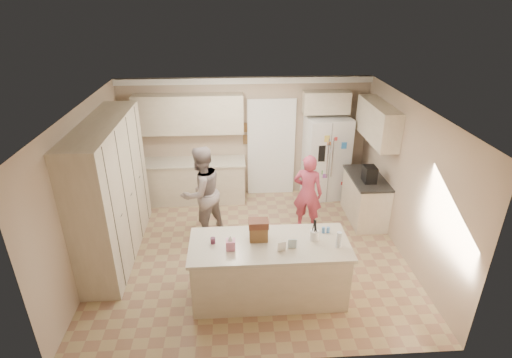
{
  "coord_description": "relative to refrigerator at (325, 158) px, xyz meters",
  "views": [
    {
      "loc": [
        -0.29,
        -5.8,
        4.18
      ],
      "look_at": [
        0.1,
        0.35,
        1.25
      ],
      "focal_mm": 28.0,
      "sensor_mm": 36.0,
      "label": 1
    }
  ],
  "objects": [
    {
      "name": "right_upper_cab",
      "position": [
        0.71,
        -0.86,
        1.05
      ],
      "size": [
        0.35,
        1.5,
        0.7
      ],
      "primitive_type": "cube",
      "color": "beige",
      "rests_on": "wall_right"
    },
    {
      "name": "back_base_cab",
      "position": [
        -2.86,
        -0.06,
        -0.46
      ],
      "size": [
        2.2,
        0.6,
        0.88
      ],
      "primitive_type": "cube",
      "color": "beige",
      "rests_on": "floor"
    },
    {
      "name": "water_bottle",
      "position": [
        -0.56,
        -3.31,
        0.14
      ],
      "size": [
        0.07,
        0.07,
        0.24
      ],
      "primitive_type": "cylinder",
      "color": "silver",
      "rests_on": "island_top"
    },
    {
      "name": "teen_girl",
      "position": [
        -0.62,
        -1.32,
        -0.15
      ],
      "size": [
        0.64,
        0.54,
        1.51
      ],
      "primitive_type": "imported",
      "rotation": [
        0.0,
        0.0,
        2.77
      ],
      "color": "#B44250",
      "rests_on": "floor"
    },
    {
      "name": "wall_right",
      "position": [
        0.9,
        -2.06,
        0.4
      ],
      "size": [
        0.02,
        4.6,
        2.6
      ],
      "primitive_type": "cube",
      "color": "tan",
      "rests_on": "ground"
    },
    {
      "name": "tissue_plume",
      "position": [
        -2.06,
        -3.26,
        0.2
      ],
      "size": [
        0.08,
        0.08,
        0.08
      ],
      "primitive_type": "cone",
      "color": "white",
      "rests_on": "tissue_box"
    },
    {
      "name": "coffee_maker",
      "position": [
        0.54,
        -1.26,
        0.17
      ],
      "size": [
        0.22,
        0.28,
        0.3
      ],
      "primitive_type": "cube",
      "color": "black",
      "rests_on": "right_countertop"
    },
    {
      "name": "wall_frame_lower",
      "position": [
        -1.69,
        0.21,
        0.38
      ],
      "size": [
        0.15,
        0.02,
        0.2
      ],
      "primitive_type": "cube",
      "color": "brown",
      "rests_on": "wall_back"
    },
    {
      "name": "greeting_card_b",
      "position": [
        -1.21,
        -3.31,
        0.11
      ],
      "size": [
        0.12,
        0.05,
        0.16
      ],
      "primitive_type": "cube",
      "rotation": [
        0.15,
        0.0,
        -0.1
      ],
      "color": "silver",
      "rests_on": "island_top"
    },
    {
      "name": "shaker_salt",
      "position": [
        -0.69,
        -2.94,
        0.07
      ],
      "size": [
        0.05,
        0.05,
        0.09
      ],
      "primitive_type": "cylinder",
      "color": "#4777B7",
      "rests_on": "island_top"
    },
    {
      "name": "dollhouse_body",
      "position": [
        -1.66,
        -3.06,
        0.14
      ],
      "size": [
        0.26,
        0.18,
        0.22
      ],
      "primitive_type": "cube",
      "color": "brown",
      "rests_on": "island_top"
    },
    {
      "name": "fridge_handle_l",
      "position": [
        -0.05,
        -0.37,
        0.15
      ],
      "size": [
        0.02,
        0.02,
        0.85
      ],
      "primitive_type": "cylinder",
      "color": "silver",
      "rests_on": "refrigerator"
    },
    {
      "name": "ceiling",
      "position": [
        -1.71,
        -2.06,
        1.71
      ],
      "size": [
        5.2,
        4.6,
        0.02
      ],
      "primitive_type": "cube",
      "color": "white",
      "rests_on": "wall_back"
    },
    {
      "name": "dollhouse_roof",
      "position": [
        -1.66,
        -3.06,
        0.3
      ],
      "size": [
        0.28,
        0.2,
        0.1
      ],
      "primitive_type": "cube",
      "color": "#592D1E",
      "rests_on": "dollhouse_body"
    },
    {
      "name": "utensil_crock",
      "position": [
        -0.86,
        -3.11,
        0.1
      ],
      "size": [
        0.13,
        0.13,
        0.15
      ],
      "primitive_type": "cylinder",
      "color": "white",
      "rests_on": "island_top"
    },
    {
      "name": "fridge_handle_r",
      "position": [
        0.05,
        -0.37,
        0.15
      ],
      "size": [
        0.02,
        0.02,
        0.85
      ],
      "primitive_type": "cylinder",
      "color": "silver",
      "rests_on": "refrigerator"
    },
    {
      "name": "tissue_box",
      "position": [
        -2.06,
        -3.26,
        0.1
      ],
      "size": [
        0.13,
        0.13,
        0.14
      ],
      "primitive_type": "cube",
      "color": "pink",
      "rests_on": "island_top"
    },
    {
      "name": "island_base",
      "position": [
        -1.51,
        -3.16,
        -0.46
      ],
      "size": [
        2.2,
        0.9,
        0.88
      ],
      "primitive_type": "cube",
      "color": "beige",
      "rests_on": "floor"
    },
    {
      "name": "refrigerator",
      "position": [
        0.0,
        0.0,
        0.0
      ],
      "size": [
        0.97,
        0.79,
        1.8
      ],
      "primitive_type": "cube",
      "rotation": [
        0.0,
        0.0,
        0.11
      ],
      "color": "white",
      "rests_on": "floor"
    },
    {
      "name": "wall_back",
      "position": [
        -1.71,
        0.25,
        0.4
      ],
      "size": [
        5.2,
        0.02,
        2.6
      ],
      "primitive_type": "cube",
      "color": "tan",
      "rests_on": "ground"
    },
    {
      "name": "doorway_opening",
      "position": [
        -1.16,
        0.22,
        0.15
      ],
      "size": [
        0.9,
        0.06,
        2.1
      ],
      "primitive_type": "cube",
      "color": "black",
      "rests_on": "floor"
    },
    {
      "name": "greeting_card_a",
      "position": [
        -1.36,
        -3.36,
        0.11
      ],
      "size": [
        0.12,
        0.06,
        0.16
      ],
      "primitive_type": "cube",
      "rotation": [
        0.15,
        0.0,
        0.2
      ],
      "color": "white",
      "rests_on": "island_top"
    },
    {
      "name": "fridge_seam",
      "position": [
        0.0,
        -0.35,
        0.0
      ],
      "size": [
        0.02,
        0.02,
        1.78
      ],
      "primitive_type": "cube",
      "color": "gray",
      "rests_on": "refrigerator"
    },
    {
      "name": "shaker_pepper",
      "position": [
        -0.62,
        -2.94,
        0.07
      ],
      "size": [
        0.05,
        0.05,
        0.09
      ],
      "primitive_type": "cylinder",
      "color": "#4777B7",
      "rests_on": "island_top"
    },
    {
      "name": "island_top",
      "position": [
        -1.51,
        -3.16,
        0.0
      ],
      "size": [
        2.28,
        0.96,
        0.05
      ],
      "primitive_type": "cube",
      "color": "beige",
      "rests_on": "island_base"
    },
    {
      "name": "wall_front",
      "position": [
        -1.71,
        -4.37,
        0.4
      ],
      "size": [
        5.2,
        0.02,
        2.6
      ],
      "primitive_type": "cube",
      "color": "tan",
      "rests_on": "ground"
    },
    {
      "name": "over_fridge_cab",
      "position": [
        -0.06,
        0.07,
        1.2
      ],
      "size": [
        0.95,
        0.35,
        0.45
      ],
      "primitive_type": "cube",
      "color": "beige",
      "rests_on": "wall_back"
    },
    {
      "name": "teen_boy",
      "position": [
        -2.58,
        -1.41,
        -0.03
      ],
      "size": [
        1.07,
        1.05,
        1.74
      ],
      "primitive_type": "imported",
      "rotation": [
        0.0,
        0.0,
        3.85
      ],
      "color": "gray",
      "rests_on": "floor"
    },
    {
      "name": "jam_jar",
      "position": [
        -2.31,
        -3.11,
        0.07
      ],
      "size": [
        0.07,
        0.07,
        0.09
      ],
      "primitive_type": "cylinder",
      "color": "#59263F",
      "rests_on": "island_top"
    },
    {
      "name": "right_base_cab",
      "position": [
        0.59,
        -1.06,
        -0.46
      ],
      "size": [
        0.6,
        1.2,
        0.88
      ],
      "primitive_type": "cube",
      "color": "beige",
      "rests_on": "floor"
    },
    {
      "name": "back_upper_cab",
      "position": [
        -2.86,
        0.07,
        1.0
      ],
      "size": [
        2.2,
        0.35,
        0.8
      ],
      "primitive_type": "cube",
      "color": "beige",
      "rests_on": "wall_back"
    },
    {
      "name": "wall_left",
      "position": [
        -4.32,
        -2.06,
        0.4
      ],
      "size": [
        0.02,
        4.6,
        2.6
      ],
      "primitive_type": "cube",
      "color": "tan",
      "rests_on": "ground"
    },
    {
      "name": "fridge_dispenser",
      "position": [
        -0.22,
        -0.36,
        0.25
      ],
      "size": [
        0.22,
        0.03,
        0.35
      ],
      "primitive_type": "cube",
      "color": "black",
      "rests_on": "refrigerator"
    },
    {
      "name": "crown_back",
      "position": [
        -1.71,
        0.2,
        1.63
      ],
      "size": [
        5.2,
        0.08,
        0.12
      ],
      "primitive_type": "cube",
      "color": "white",
      "rests_on": "wall_back"
    },
    {
      "name": "doorway_casing",
      "position": [
        -1.16,
        0.19,
        0.15
      ],
      "size": [
        1.02,
        0.03,
        2.22
      ],
      "primitive_type": "cube",
      "color": "white",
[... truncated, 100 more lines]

